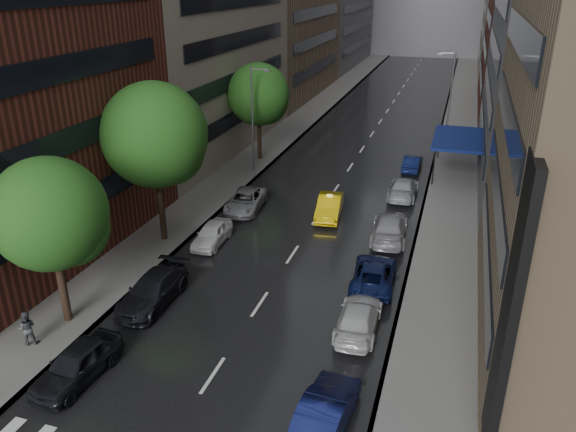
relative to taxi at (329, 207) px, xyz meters
name	(u,v)px	position (x,y,z in m)	size (l,w,h in m)	color
road	(378,126)	(-0.80, 27.52, -0.77)	(14.00, 140.00, 0.01)	black
sidewalk_left	(303,119)	(-9.80, 27.52, -0.70)	(4.00, 140.00, 0.15)	gray
sidewalk_right	(459,131)	(8.20, 27.52, -0.70)	(4.00, 140.00, 0.15)	gray
tree_near	(49,214)	(-9.40, -16.85, 5.10)	(5.38, 5.38, 8.57)	#382619
tree_mid	(155,135)	(-9.40, -7.02, 6.30)	(6.48, 6.48, 10.32)	#382619
tree_far	(258,94)	(-9.40, 11.29, 5.34)	(5.61, 5.61, 8.93)	#382619
taxi	(329,207)	(0.00, 0.00, 0.00)	(1.63, 4.68, 1.54)	yellow
parked_cars_left	(186,259)	(-6.20, -10.24, -0.03)	(2.83, 24.79, 1.55)	black
parked_cars_right	(383,245)	(4.60, -5.03, -0.03)	(2.61, 36.95, 1.58)	#10154A
ped_black_umbrella	(25,321)	(-9.83, -19.09, 0.61)	(1.05, 0.99, 2.09)	#494A4E
street_lamp_left	(253,118)	(-8.52, 7.52, 4.12)	(1.74, 0.22, 9.00)	gray
street_lamp_right	(450,95)	(6.92, 22.52, 4.12)	(1.74, 0.22, 9.00)	gray
awning	(458,139)	(8.19, 12.52, 2.36)	(4.00, 8.00, 3.12)	navy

